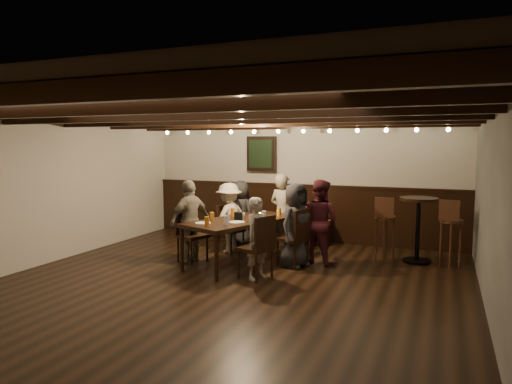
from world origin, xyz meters
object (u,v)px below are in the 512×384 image
at_px(person_left_near, 229,218).
at_px(chair_left_far, 192,245).
at_px(person_bench_left, 240,214).
at_px(person_left_far, 190,221).
at_px(person_bench_centre, 282,213).
at_px(person_right_far, 258,238).
at_px(bar_stool_left, 385,238).
at_px(chair_right_far, 256,259).
at_px(chair_left_near, 230,238).
at_px(bar_stool_right, 450,242).
at_px(person_bench_right, 319,221).
at_px(person_right_near, 296,225).
at_px(dining_table, 242,223).
at_px(chair_right_near, 294,249).
at_px(high_top_table, 418,220).

bearing_deg(person_left_near, chair_left_far, 1.95).
bearing_deg(person_bench_left, person_left_far, 96.34).
bearing_deg(chair_left_far, person_bench_centre, 154.38).
distance_m(person_bench_left, person_right_far, 2.13).
xyz_separation_m(person_bench_left, person_left_far, (-0.30, -1.32, 0.05)).
xyz_separation_m(person_bench_left, person_bench_centre, (0.90, -0.16, 0.08)).
height_order(person_left_near, bar_stool_left, person_left_near).
bearing_deg(person_left_far, chair_right_far, 90.00).
relative_size(chair_left_near, person_bench_left, 0.67).
height_order(person_right_far, bar_stool_left, person_right_far).
xyz_separation_m(person_bench_left, bar_stool_right, (3.69, -0.09, -0.23)).
distance_m(person_bench_right, person_right_near, 0.47).
xyz_separation_m(dining_table, person_left_near, (-0.56, 0.67, -0.05)).
height_order(chair_right_near, person_left_far, person_left_far).
height_order(chair_right_near, bar_stool_left, bar_stool_left).
bearing_deg(dining_table, bar_stool_left, 44.56).
relative_size(person_left_far, person_right_near, 1.02).
xyz_separation_m(person_bench_right, person_left_near, (-1.71, 0.12, -0.06)).
bearing_deg(person_right_near, person_left_far, 120.96).
bearing_deg(chair_left_far, chair_right_near, 122.02).
xyz_separation_m(chair_right_far, person_bench_right, (0.62, 1.21, 0.41)).
height_order(chair_left_near, high_top_table, high_top_table).
relative_size(chair_right_near, person_bench_right, 0.68).
distance_m(chair_left_near, bar_stool_right, 3.69).
distance_m(dining_table, person_bench_centre, 1.05).
height_order(chair_left_near, chair_left_far, chair_left_far).
height_order(person_right_near, person_right_far, person_right_near).
distance_m(person_bench_left, person_left_far, 1.36).
bearing_deg(bar_stool_left, person_right_far, -132.27).
relative_size(dining_table, person_bench_left, 1.70).
xyz_separation_m(dining_table, person_right_far, (0.56, -0.67, -0.08)).
distance_m(dining_table, person_right_far, 0.88).
bearing_deg(chair_left_near, person_right_far, 58.49).
height_order(chair_right_near, person_right_near, person_right_near).
bearing_deg(person_right_near, person_bench_right, -18.43).
relative_size(chair_right_far, person_left_near, 0.74).
bearing_deg(person_right_far, person_bench_left, 50.71).
bearing_deg(person_bench_right, chair_right_near, 68.16).
height_order(chair_right_far, bar_stool_right, bar_stool_right).
xyz_separation_m(chair_right_near, person_left_near, (-1.39, 0.48, 0.34)).
height_order(dining_table, person_right_near, person_right_near).
relative_size(chair_left_near, bar_stool_left, 0.78).
bearing_deg(person_left_near, person_bench_centre, 128.66).
xyz_separation_m(chair_left_far, chair_right_near, (1.66, 0.37, 0.01)).
bearing_deg(high_top_table, dining_table, -155.25).
xyz_separation_m(person_bench_right, person_right_near, (-0.29, -0.38, -0.02)).
height_order(chair_right_near, person_left_near, person_left_near).
relative_size(chair_left_far, person_right_near, 0.68).
relative_size(dining_table, person_left_near, 1.71).
xyz_separation_m(dining_table, person_bench_right, (1.15, 0.55, 0.01)).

